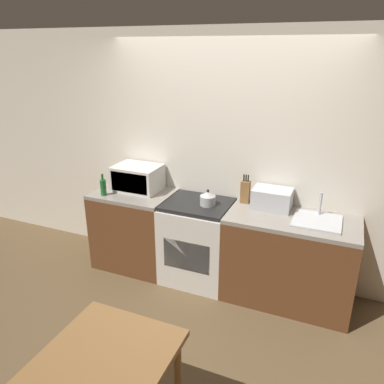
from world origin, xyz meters
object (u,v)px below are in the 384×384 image
at_px(stove_range, 198,241).
at_px(microwave, 138,178).
at_px(toaster_oven, 272,199).
at_px(kettle, 208,198).
at_px(bottle, 103,187).
at_px(dining_table, 106,369).

height_order(stove_range, microwave, microwave).
relative_size(microwave, toaster_oven, 1.33).
relative_size(kettle, toaster_oven, 0.45).
xyz_separation_m(stove_range, microwave, (-0.76, 0.10, 0.59)).
bearing_deg(kettle, microwave, 172.75).
xyz_separation_m(bottle, dining_table, (1.23, -1.75, -0.37)).
bearing_deg(dining_table, stove_range, 96.03).
relative_size(stove_range, bottle, 3.71).
height_order(stove_range, kettle, kettle).
bearing_deg(dining_table, kettle, 92.73).
bearing_deg(toaster_oven, dining_table, -103.90).
distance_m(bottle, toaster_oven, 1.78).
xyz_separation_m(stove_range, kettle, (0.11, -0.02, 0.52)).
distance_m(kettle, dining_table, 1.97).
distance_m(bottle, dining_table, 2.17).
distance_m(kettle, microwave, 0.89).
distance_m(stove_range, kettle, 0.54).
distance_m(microwave, toaster_oven, 1.49).
xyz_separation_m(stove_range, dining_table, (0.21, -1.95, 0.18)).
bearing_deg(stove_range, microwave, 172.87).
distance_m(microwave, dining_table, 2.30).
height_order(kettle, toaster_oven, toaster_oven).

